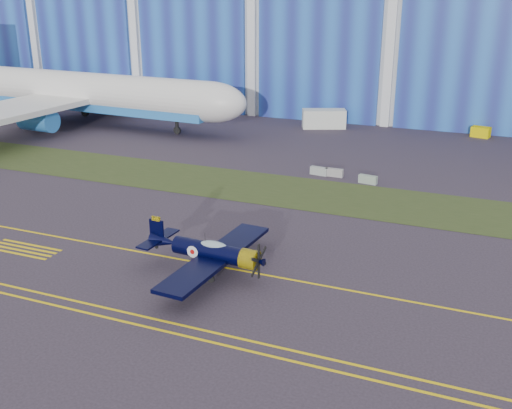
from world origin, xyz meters
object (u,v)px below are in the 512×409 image
at_px(jetliner, 74,49).
at_px(shipping_container, 324,119).
at_px(warbird, 209,251).
at_px(tug, 481,132).

height_order(jetliner, shipping_container, jetliner).
distance_m(warbird, shipping_container, 51.40).
xyz_separation_m(shipping_container, tug, (22.32, 2.65, -0.66)).
xyz_separation_m(warbird, jetliner, (-42.50, 39.97, 9.39)).
distance_m(warbird, jetliner, 59.09).
bearing_deg(jetliner, warbird, -40.10).
distance_m(jetliner, shipping_container, 39.21).
bearing_deg(tug, shipping_container, -160.09).
height_order(warbird, jetliner, jetliner).
distance_m(jetliner, tug, 61.12).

